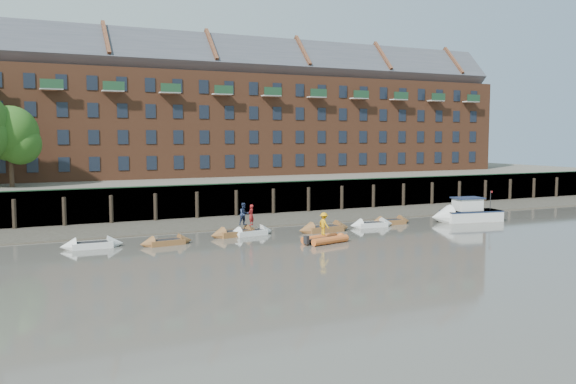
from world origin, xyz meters
TOP-DOWN VIEW (x-y plane):
  - ground at (0.00, 0.00)m, footprint 220.00×220.00m
  - foreshore at (0.00, 18.00)m, footprint 110.00×8.00m
  - mud_band at (0.00, 14.60)m, footprint 110.00×1.60m
  - river_wall at (-0.00, 22.38)m, footprint 110.00×1.23m
  - bank_terrace at (0.00, 36.00)m, footprint 110.00×28.00m
  - apartment_terrace at (-0.00, 36.99)m, footprint 80.60×15.56m
  - rowboat_0 at (-17.21, 10.13)m, footprint 4.34×1.32m
  - rowboat_1 at (-12.12, 9.10)m, footprint 4.06×1.56m
  - rowboat_2 at (-6.21, 10.66)m, footprint 4.57×2.06m
  - rowboat_3 at (-4.96, 10.56)m, footprint 4.19×1.79m
  - rowboat_4 at (1.24, 9.60)m, footprint 4.80×1.55m
  - rowboat_5 at (6.26, 10.18)m, footprint 4.21×1.52m
  - rowboat_6 at (8.69, 10.83)m, footprint 4.12×1.24m
  - rib_tender at (-1.09, 4.98)m, footprint 3.75×2.49m
  - motor_launch at (15.65, 9.58)m, footprint 7.16×3.28m
  - person_rower_a at (-4.87, 10.61)m, footprint 0.72×0.70m
  - person_rower_b at (-5.38, 10.85)m, footprint 0.99×0.83m
  - person_rib_crew at (-1.33, 4.92)m, footprint 0.75×1.15m

SIDE VIEW (x-z plane):
  - ground at x=0.00m, z-range 0.00..0.00m
  - foreshore at x=0.00m, z-range -0.25..0.25m
  - mud_band at x=0.00m, z-range -0.05..0.05m
  - rowboat_1 at x=-12.12m, z-range -0.37..0.78m
  - rowboat_3 at x=-4.96m, z-range -0.38..0.80m
  - rowboat_6 at x=8.69m, z-range -0.39..0.81m
  - rowboat_5 at x=6.26m, z-range -0.39..0.81m
  - rowboat_0 at x=-17.21m, z-range -0.41..0.85m
  - rowboat_2 at x=-6.21m, z-range -0.41..0.87m
  - rowboat_4 at x=1.24m, z-range -0.45..0.93m
  - rib_tender at x=-1.09m, z-range -0.04..0.59m
  - motor_launch at x=15.65m, z-range -0.70..2.15m
  - person_rib_crew at x=-1.33m, z-range 0.59..2.28m
  - river_wall at x=0.00m, z-range -0.06..3.24m
  - bank_terrace at x=0.00m, z-range 0.00..3.20m
  - person_rower_a at x=-4.87m, z-range 0.79..2.46m
  - person_rower_b at x=-5.38m, z-range 0.79..2.60m
  - apartment_terrace at x=0.00m, z-range 2.34..23.31m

